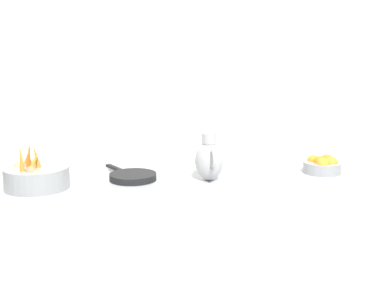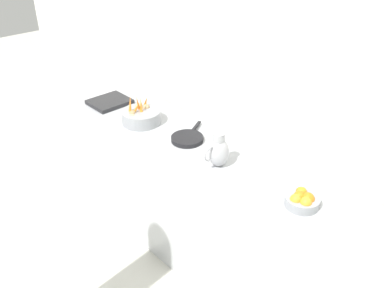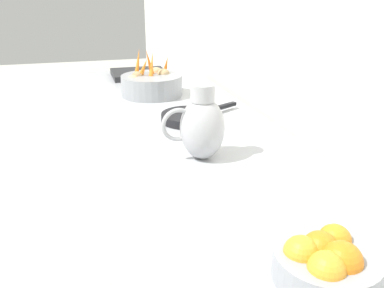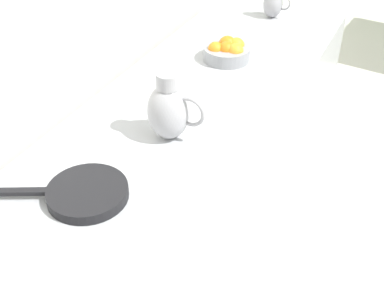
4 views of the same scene
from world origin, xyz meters
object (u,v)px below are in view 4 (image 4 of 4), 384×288
Objects in this scene: metal_pitcher_tall at (169,109)px; skillet_on_counter at (86,193)px; metal_pitcher_short at (273,3)px; orange_bowl at (227,51)px.

metal_pitcher_tall is 0.65× the size of skillet_on_counter.
orange_bowl is at bearing -92.20° from metal_pitcher_short.
metal_pitcher_short is (0.02, 0.57, 0.04)m from orange_bowl.
orange_bowl is 0.55× the size of skillet_on_counter.
metal_pitcher_short is (-0.03, 1.23, -0.04)m from metal_pitcher_tall.
metal_pitcher_short is at bearing 87.80° from orange_bowl.
metal_pitcher_tall reaches higher than skillet_on_counter.
metal_pitcher_tall is 1.45× the size of metal_pitcher_short.
metal_pitcher_short is at bearing 88.29° from skillet_on_counter.
skillet_on_counter is (-0.03, -1.06, -0.02)m from orange_bowl.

